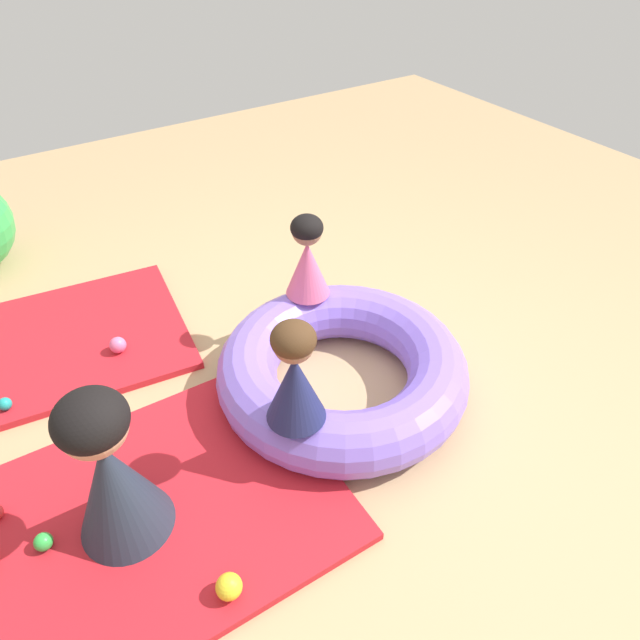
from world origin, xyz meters
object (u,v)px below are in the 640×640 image
object	(u,v)px
adult_seated	(109,469)
play_ball_teal	(5,404)
inflatable_cushion	(342,370)
play_ball_green	(43,542)
child_in_pink	(307,257)
play_ball_yellow	(229,587)
play_ball_pink	(118,345)
child_in_navy	(295,374)

from	to	relation	value
adult_seated	play_ball_teal	xyz separation A→B (m)	(-0.29, 0.93, -0.32)
inflatable_cushion	play_ball_green	distance (m)	1.46
child_in_pink	play_ball_teal	xyz separation A→B (m)	(-1.55, 0.28, -0.45)
play_ball_yellow	play_ball_teal	xyz separation A→B (m)	(-0.51, 1.40, -0.02)
adult_seated	play_ball_yellow	xyz separation A→B (m)	(0.22, -0.48, -0.30)
play_ball_pink	play_ball_teal	bearing A→B (deg)	-169.23
inflatable_cushion	adult_seated	xyz separation A→B (m)	(-1.16, -0.17, 0.24)
play_ball_pink	play_ball_green	world-z (taller)	play_ball_pink
play_ball_pink	play_ball_green	distance (m)	1.13
adult_seated	play_ball_yellow	bearing A→B (deg)	128.43
inflatable_cushion	adult_seated	world-z (taller)	adult_seated
child_in_pink	play_ball_yellow	xyz separation A→B (m)	(-1.04, -1.12, -0.43)
inflatable_cushion	play_ball_yellow	distance (m)	1.14
child_in_navy	play_ball_yellow	size ratio (longest dim) A/B	5.04
child_in_pink	play_ball_pink	xyz separation A→B (m)	(-0.96, 0.40, -0.44)
child_in_navy	play_ball_teal	world-z (taller)	child_in_navy
play_ball_teal	child_in_navy	bearing A→B (deg)	-43.96
child_in_navy	play_ball_teal	size ratio (longest dim) A/B	7.76
child_in_pink	inflatable_cushion	bearing A→B (deg)	89.16
child_in_navy	adult_seated	bearing A→B (deg)	24.83
play_ball_green	child_in_pink	bearing A→B (deg)	19.96
inflatable_cushion	adult_seated	bearing A→B (deg)	-171.57
play_ball_pink	play_ball_teal	xyz separation A→B (m)	(-0.59, -0.11, -0.01)
play_ball_green	play_ball_teal	world-z (taller)	play_ball_green
play_ball_pink	child_in_navy	bearing A→B (deg)	-68.01
child_in_pink	play_ball_green	world-z (taller)	child_in_pink
child_in_navy	adult_seated	size ratio (longest dim) A/B	0.68
inflatable_cushion	play_ball_yellow	xyz separation A→B (m)	(-0.94, -0.65, -0.06)
play_ball_yellow	child_in_navy	bearing A→B (deg)	37.05
child_in_navy	adult_seated	xyz separation A→B (m)	(-0.75, 0.08, -0.14)
play_ball_pink	play_ball_yellow	distance (m)	1.52
play_ball_yellow	play_ball_teal	world-z (taller)	play_ball_yellow
inflatable_cushion	play_ball_teal	size ratio (longest dim) A/B	19.52
child_in_navy	play_ball_pink	size ratio (longest dim) A/B	5.56
inflatable_cushion	play_ball_pink	bearing A→B (deg)	134.80
play_ball_green	inflatable_cushion	bearing A→B (deg)	3.76
inflatable_cushion	child_in_navy	size ratio (longest dim) A/B	2.52
adult_seated	play_ball_pink	distance (m)	1.12
adult_seated	play_ball_green	world-z (taller)	adult_seated
play_ball_teal	adult_seated	bearing A→B (deg)	-72.44
child_in_pink	child_in_navy	xyz separation A→B (m)	(-0.51, -0.72, 0.01)
child_in_pink	play_ball_pink	world-z (taller)	child_in_pink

